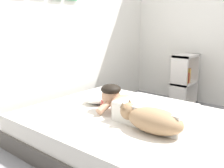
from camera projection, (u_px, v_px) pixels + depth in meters
ground_plane at (173, 164)px, 2.21m from camera, size 11.71×11.71×0.00m
back_wall at (45, 17)px, 2.95m from camera, size 3.85×0.12×2.50m
side_wall_right at (220, 19)px, 3.61m from camera, size 0.10×6.24×2.50m
bed at (131, 133)px, 2.44m from camera, size 1.56×2.07×0.33m
pillow at (104, 96)px, 2.87m from camera, size 0.52×0.32×0.11m
person_lying at (142, 108)px, 2.32m from camera, size 0.43×0.92×0.27m
dog at (151, 119)px, 2.04m from camera, size 0.26×0.57×0.21m
coffee_cup at (105, 102)px, 2.70m from camera, size 0.12×0.09×0.07m
cell_phone at (136, 120)px, 2.30m from camera, size 0.07×0.14×0.01m
bookshelf at (184, 80)px, 3.72m from camera, size 0.45×0.24×0.75m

